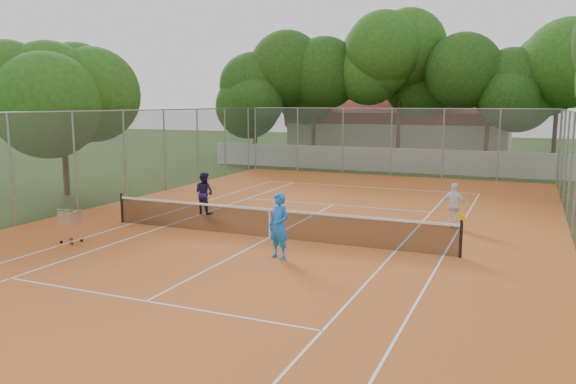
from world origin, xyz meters
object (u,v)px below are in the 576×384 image
at_px(player_near, 279,226).
at_px(player_far_right, 454,206).
at_px(ball_hopper, 70,226).
at_px(clubhouse, 401,130).
at_px(tennis_net, 270,223).
at_px(player_far_left, 204,193).

relative_size(player_near, player_far_right, 1.17).
height_order(player_near, ball_hopper, player_near).
height_order(player_near, player_far_right, player_near).
bearing_deg(clubhouse, tennis_net, -86.05).
relative_size(player_far_left, ball_hopper, 1.47).
relative_size(tennis_net, clubhouse, 0.72).
height_order(clubhouse, player_near, clubhouse).
xyz_separation_m(tennis_net, player_far_right, (5.28, 3.84, 0.30)).
height_order(tennis_net, player_near, player_near).
relative_size(clubhouse, ball_hopper, 14.66).
distance_m(tennis_net, player_near, 2.45).
xyz_separation_m(clubhouse, ball_hopper, (-3.38, -32.07, -1.62)).
relative_size(player_far_left, player_far_right, 1.04).
xyz_separation_m(clubhouse, player_far_left, (-2.05, -26.40, -1.36)).
xyz_separation_m(tennis_net, player_near, (1.26, -2.06, 0.44)).
distance_m(clubhouse, player_far_left, 26.52).
distance_m(clubhouse, ball_hopper, 32.29).
bearing_deg(ball_hopper, player_far_left, 65.68).
xyz_separation_m(player_far_left, ball_hopper, (-1.32, -5.67, -0.26)).
height_order(clubhouse, player_far_left, clubhouse).
relative_size(clubhouse, player_near, 8.86).
bearing_deg(clubhouse, player_near, -84.01).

